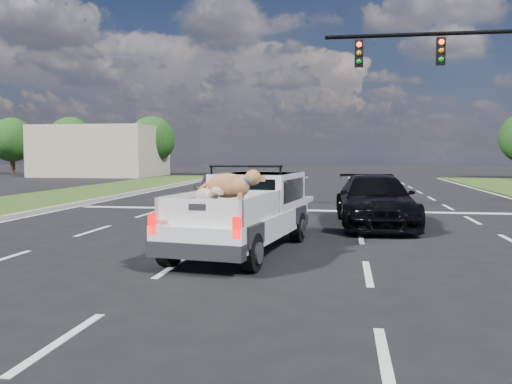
% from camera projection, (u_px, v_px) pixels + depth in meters
% --- Properties ---
extents(ground, '(160.00, 160.00, 0.00)m').
position_uv_depth(ground, '(268.00, 270.00, 9.63)').
color(ground, black).
rests_on(ground, ground).
extents(road_markings, '(17.75, 60.00, 0.01)m').
position_uv_depth(road_markings, '(298.00, 223.00, 16.09)').
color(road_markings, silver).
rests_on(road_markings, ground).
extents(curb_left, '(0.15, 60.00, 0.14)m').
position_uv_depth(curb_left, '(9.00, 217.00, 16.98)').
color(curb_left, '#A09D93').
rests_on(curb_left, ground).
extents(building_left, '(10.00, 8.00, 4.40)m').
position_uv_depth(building_left, '(102.00, 151.00, 48.11)').
color(building_left, '#BFAB92').
rests_on(building_left, ground).
extents(tree_far_a, '(4.20, 4.20, 5.40)m').
position_uv_depth(tree_far_a, '(12.00, 140.00, 51.60)').
color(tree_far_a, '#332114').
rests_on(tree_far_a, ground).
extents(tree_far_b, '(4.20, 4.20, 5.40)m').
position_uv_depth(tree_far_b, '(71.00, 140.00, 50.64)').
color(tree_far_b, '#332114').
rests_on(tree_far_b, ground).
extents(tree_far_c, '(4.20, 4.20, 5.40)m').
position_uv_depth(tree_far_c, '(152.00, 139.00, 49.36)').
color(tree_far_c, '#332114').
rests_on(tree_far_c, ground).
extents(pickup_truck, '(2.47, 5.07, 1.82)m').
position_uv_depth(pickup_truck, '(245.00, 211.00, 11.46)').
color(pickup_truck, black).
rests_on(pickup_truck, ground).
extents(silver_sedan, '(2.64, 4.55, 1.45)m').
position_uv_depth(silver_sedan, '(220.00, 192.00, 18.43)').
color(silver_sedan, '#A3A6AA').
rests_on(silver_sedan, ground).
extents(black_coupe, '(2.35, 5.09, 1.44)m').
position_uv_depth(black_coupe, '(375.00, 201.00, 15.34)').
color(black_coupe, black).
rests_on(black_coupe, ground).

